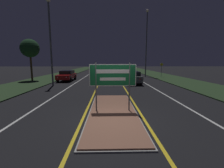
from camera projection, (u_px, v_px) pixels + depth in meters
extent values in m
plane|color=black|center=(113.00, 119.00, 6.63)|extent=(160.00, 160.00, 0.00)
cube|color=#999993|center=(113.00, 112.00, 7.60)|extent=(2.36, 6.93, 0.05)
cube|color=brown|center=(113.00, 111.00, 7.60)|extent=(2.24, 6.81, 0.10)
cube|color=#23381E|center=(55.00, 76.00, 26.17)|extent=(5.00, 100.00, 0.08)
cube|color=#23381E|center=(163.00, 76.00, 26.63)|extent=(5.00, 100.00, 0.08)
cube|color=gold|center=(103.00, 74.00, 31.32)|extent=(0.12, 70.00, 0.01)
cube|color=gold|center=(116.00, 74.00, 31.39)|extent=(0.12, 70.00, 0.01)
cube|color=silver|center=(89.00, 74.00, 31.25)|extent=(0.12, 70.00, 0.01)
cube|color=silver|center=(129.00, 74.00, 31.46)|extent=(0.12, 70.00, 0.01)
cube|color=silver|center=(75.00, 74.00, 31.18)|extent=(0.10, 70.00, 0.01)
cube|color=silver|center=(143.00, 74.00, 31.53)|extent=(0.10, 70.00, 0.01)
cylinder|color=#56565B|center=(96.00, 87.00, 7.39)|extent=(0.07, 0.07, 2.42)
cylinder|color=#56565B|center=(129.00, 87.00, 7.43)|extent=(0.07, 0.07, 2.42)
cube|color=#146033|center=(113.00, 75.00, 7.33)|extent=(2.29, 0.04, 1.07)
cube|color=white|center=(113.00, 75.00, 7.31)|extent=(2.29, 0.00, 1.07)
cube|color=#146033|center=(113.00, 75.00, 7.30)|extent=(2.22, 0.01, 1.01)
cube|color=white|center=(113.00, 71.00, 7.27)|extent=(1.60, 0.01, 0.19)
cube|color=white|center=(113.00, 79.00, 7.33)|extent=(1.26, 0.01, 0.15)
cylinder|color=#56565B|center=(51.00, 45.00, 15.51)|extent=(0.18, 0.18, 8.54)
cylinder|color=#56565B|center=(146.00, 45.00, 25.29)|extent=(0.18, 0.18, 10.71)
sphere|color=#F9EAC6|center=(147.00, 11.00, 24.49)|extent=(0.47, 0.47, 0.47)
cube|color=#4C514C|center=(132.00, 78.00, 18.02)|extent=(1.74, 4.74, 0.65)
cube|color=black|center=(132.00, 73.00, 17.66)|extent=(1.53, 2.47, 0.46)
sphere|color=red|center=(130.00, 79.00, 15.67)|extent=(0.14, 0.14, 0.14)
sphere|color=red|center=(140.00, 79.00, 15.70)|extent=(0.14, 0.14, 0.14)
cylinder|color=black|center=(124.00, 79.00, 19.50)|extent=(0.22, 0.63, 0.63)
cylinder|color=black|center=(136.00, 79.00, 19.54)|extent=(0.22, 0.63, 0.63)
cylinder|color=black|center=(126.00, 82.00, 16.60)|extent=(0.22, 0.63, 0.63)
cylinder|color=black|center=(141.00, 82.00, 16.64)|extent=(0.22, 0.63, 0.63)
cube|color=black|center=(122.00, 71.00, 30.82)|extent=(1.80, 4.45, 0.61)
cube|color=black|center=(122.00, 69.00, 30.47)|extent=(1.58, 2.31, 0.51)
sphere|color=red|center=(120.00, 72.00, 28.61)|extent=(0.14, 0.14, 0.14)
sphere|color=red|center=(126.00, 72.00, 28.64)|extent=(0.14, 0.14, 0.14)
cylinder|color=black|center=(117.00, 72.00, 32.20)|extent=(0.22, 0.63, 0.63)
cylinder|color=black|center=(125.00, 72.00, 32.25)|extent=(0.22, 0.63, 0.63)
cylinder|color=black|center=(118.00, 73.00, 29.48)|extent=(0.22, 0.63, 0.63)
cylinder|color=black|center=(127.00, 73.00, 29.52)|extent=(0.22, 0.63, 0.63)
cube|color=navy|center=(117.00, 69.00, 42.43)|extent=(1.71, 4.38, 0.56)
cube|color=black|center=(117.00, 67.00, 42.09)|extent=(1.50, 2.28, 0.42)
sphere|color=red|center=(116.00, 69.00, 40.26)|extent=(0.14, 0.14, 0.14)
sphere|color=red|center=(120.00, 69.00, 40.28)|extent=(0.14, 0.14, 0.14)
cylinder|color=black|center=(114.00, 70.00, 43.79)|extent=(0.22, 0.65, 0.65)
cylinder|color=black|center=(120.00, 70.00, 43.83)|extent=(0.22, 0.65, 0.65)
cylinder|color=black|center=(115.00, 70.00, 41.10)|extent=(0.22, 0.65, 0.65)
cylinder|color=black|center=(121.00, 70.00, 41.14)|extent=(0.22, 0.65, 0.65)
cube|color=maroon|center=(67.00, 76.00, 20.19)|extent=(1.70, 4.31, 0.56)
cube|color=black|center=(67.00, 72.00, 20.37)|extent=(1.50, 2.24, 0.47)
sphere|color=white|center=(58.00, 77.00, 18.05)|extent=(0.14, 0.14, 0.14)
sphere|color=white|center=(66.00, 77.00, 18.08)|extent=(0.14, 0.14, 0.14)
cylinder|color=black|center=(58.00, 79.00, 18.89)|extent=(0.22, 0.70, 0.70)
cylinder|color=black|center=(70.00, 79.00, 18.93)|extent=(0.22, 0.70, 0.70)
cylinder|color=black|center=(64.00, 77.00, 21.53)|extent=(0.22, 0.70, 0.70)
cylinder|color=black|center=(75.00, 77.00, 21.57)|extent=(0.22, 0.70, 0.70)
cylinder|color=#56565B|center=(161.00, 71.00, 24.58)|extent=(0.06, 0.06, 2.08)
cube|color=yellow|center=(162.00, 65.00, 24.44)|extent=(0.60, 0.02, 0.60)
cylinder|color=#4C3823|center=(31.00, 67.00, 19.84)|extent=(0.24, 0.24, 3.69)
sphere|color=#19381E|center=(30.00, 48.00, 19.49)|extent=(2.36, 2.36, 2.36)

